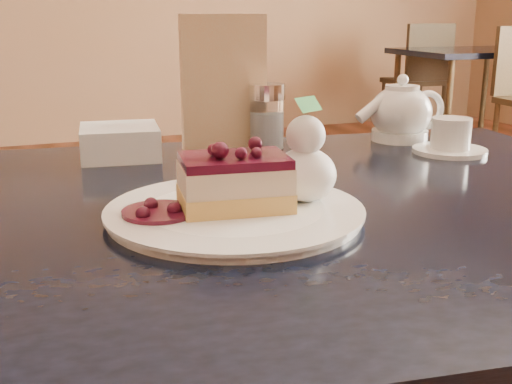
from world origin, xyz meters
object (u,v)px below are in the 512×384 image
object	(u,v)px
dessert_plate	(235,213)
bg_table_far_right	(464,141)
main_table	(227,266)
tea_set	(410,119)
cheesecake_slice	(234,182)

from	to	relation	value
dessert_plate	bg_table_far_right	bearing A→B (deg)	47.35
main_table	bg_table_far_right	distance (m)	4.44
tea_set	bg_table_far_right	size ratio (longest dim) A/B	0.13
bg_table_far_right	tea_set	bearing A→B (deg)	-127.84
main_table	cheesecake_slice	xyz separation A→B (m)	(-0.01, -0.05, 0.13)
main_table	dessert_plate	xyz separation A→B (m)	(-0.01, -0.05, 0.09)
dessert_plate	tea_set	distance (m)	0.55
cheesecake_slice	main_table	bearing A→B (deg)	90.00
main_table	bg_table_far_right	xyz separation A→B (m)	(3.00, 3.21, -0.64)
main_table	bg_table_far_right	world-z (taller)	main_table
tea_set	dessert_plate	bearing A→B (deg)	-145.61
dessert_plate	cheesecake_slice	world-z (taller)	cheesecake_slice
cheesecake_slice	tea_set	xyz separation A→B (m)	(0.45, 0.31, 0.00)
main_table	dessert_plate	size ratio (longest dim) A/B	4.58
main_table	cheesecake_slice	world-z (taller)	cheesecake_slice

